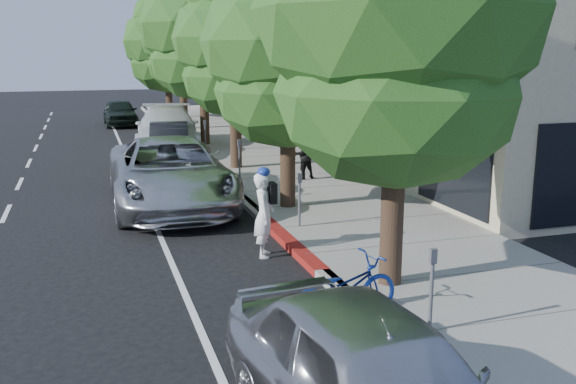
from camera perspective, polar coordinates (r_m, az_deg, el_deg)
name	(u,v)px	position (r m, az deg, el deg)	size (l,w,h in m)	color
ground	(305,261)	(13.08, 1.52, -6.13)	(120.00, 120.00, 0.00)	black
sidewalk	(292,177)	(21.11, 0.33, 1.31)	(4.60, 56.00, 0.15)	gray
curb	(223,182)	(20.54, -5.79, 0.92)	(0.30, 56.00, 0.15)	#9E998E
curb_red_segment	(290,243)	(13.96, 0.17, -4.59)	(0.32, 4.00, 0.15)	maroon
storefront_building	(370,64)	(32.71, 7.27, 11.23)	(10.00, 36.00, 7.00)	beige
street_tree_0	(399,17)	(10.91, 9.87, 15.06)	(4.85, 4.85, 7.67)	black
street_tree_1	(288,45)	(16.47, -0.02, 12.90)	(4.45, 4.45, 7.01)	black
street_tree_2	(234,41)	(22.27, -4.81, 13.21)	(4.26, 4.26, 7.19)	black
street_tree_3	(202,27)	(28.16, -7.65, 14.34)	(5.38, 5.38, 8.39)	black
street_tree_4	(182,40)	(34.07, -9.44, 13.18)	(4.22, 4.22, 7.44)	black
street_tree_5	(167,43)	(40.02, -10.72, 12.90)	(5.31, 5.31, 7.66)	black
cyclist	(264,215)	(13.14, -2.14, -2.05)	(0.64, 0.42, 1.76)	white
bicycle	(344,290)	(10.13, 4.98, -8.69)	(0.70, 1.99, 1.05)	navy
silver_suv	(170,173)	(17.64, -10.44, 1.66)	(3.05, 6.62, 1.84)	#BBBCC0
dark_sedan	(169,141)	(25.69, -10.52, 4.51)	(1.47, 4.22, 1.39)	black
white_pickup	(167,129)	(27.63, -10.68, 5.52)	(2.56, 6.29, 1.83)	white
dark_suv_far	(120,112)	(37.63, -14.69, 6.87)	(1.75, 4.35, 1.48)	black
pedestrian	(303,154)	(20.38, 1.31, 3.35)	(0.76, 0.59, 1.57)	black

